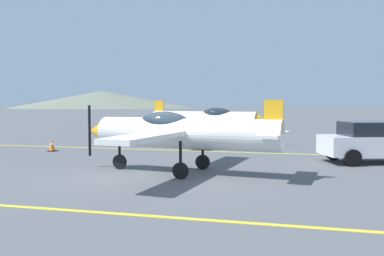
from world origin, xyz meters
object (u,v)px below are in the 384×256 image
at_px(airplane_mid, 208,120).
at_px(traffic_cone_side, 52,145).
at_px(car_sedan, 377,141).
at_px(airplane_near, 180,132).

distance_m(airplane_mid, traffic_cone_side, 8.63).
relative_size(airplane_mid, traffic_cone_side, 13.94).
distance_m(car_sedan, traffic_cone_side, 14.61).
height_order(airplane_near, car_sedan, airplane_near).
bearing_deg(traffic_cone_side, airplane_near, -30.02).
relative_size(airplane_near, traffic_cone_side, 13.95).
bearing_deg(airplane_near, airplane_mid, 96.76).
distance_m(airplane_near, car_sedan, 8.10).
bearing_deg(car_sedan, airplane_mid, 144.62).
xyz_separation_m(airplane_near, airplane_mid, (-1.18, 9.97, 0.00)).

